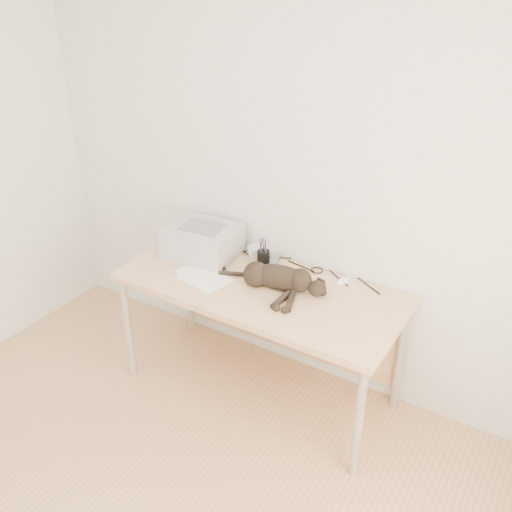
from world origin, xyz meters
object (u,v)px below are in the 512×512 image
Objects in this scene: mug at (254,253)px; pen_cup at (263,258)px; cat at (276,278)px; desk at (267,299)px; mouse at (343,279)px; printer at (203,241)px.

pen_cup reaches higher than mug.
pen_cup is at bearing -26.06° from mug.
pen_cup is (-0.18, 0.18, -0.01)m from cat.
desk is 16.07× the size of mouse.
mug is at bearing 139.38° from desk.
printer is at bearing 158.51° from cat.
mug is (-0.18, 0.16, 0.17)m from desk.
pen_cup reaches higher than mouse.
desk is 0.22m from cat.
mug is at bearing 21.02° from printer.
cat is 7.29× the size of mug.
pen_cup is at bearing 125.68° from cat.
cat reaches higher than desk.
printer reaches higher than mug.
mouse is at bearing 9.79° from printer.
mouse is (0.38, 0.19, 0.15)m from desk.
mouse is (0.29, 0.26, -0.05)m from cat.
pen_cup is (0.09, -0.04, 0.01)m from mug.
cat is at bearing -10.69° from printer.
cat is at bearing -38.62° from mug.
printer reaches higher than cat.
cat reaches higher than mug.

